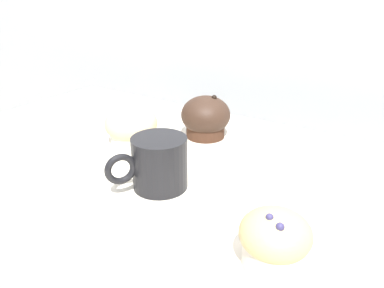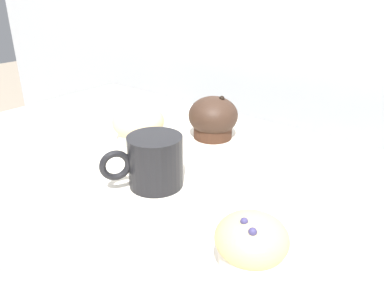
% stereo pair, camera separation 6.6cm
% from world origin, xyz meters
% --- Properties ---
extents(wall_back, '(3.20, 0.10, 1.80)m').
position_xyz_m(wall_back, '(0.00, 0.60, 0.90)').
color(wall_back, '#B2B7BC').
rests_on(wall_back, ground).
extents(muffin_front_center, '(0.08, 0.08, 0.08)m').
position_xyz_m(muffin_front_center, '(0.29, -0.14, 1.00)').
color(muffin_front_center, silver).
rests_on(muffin_front_center, display_counter).
extents(muffin_back_left, '(0.11, 0.11, 0.08)m').
position_xyz_m(muffin_back_left, '(-0.09, 0.05, 1.00)').
color(muffin_back_left, white).
rests_on(muffin_back_left, display_counter).
extents(muffin_back_right, '(0.10, 0.10, 0.09)m').
position_xyz_m(muffin_back_right, '(0.02, 0.16, 1.00)').
color(muffin_back_right, '#3C2317').
rests_on(muffin_back_right, display_counter).
extents(coffee_cup, '(0.09, 0.12, 0.09)m').
position_xyz_m(coffee_cup, '(0.07, -0.07, 1.00)').
color(coffee_cup, black).
rests_on(coffee_cup, display_counter).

